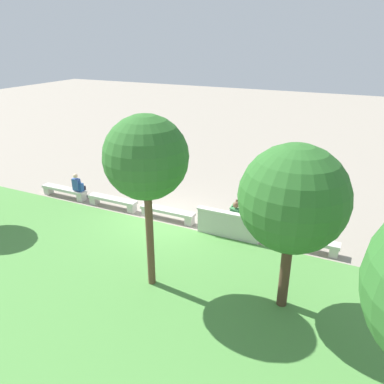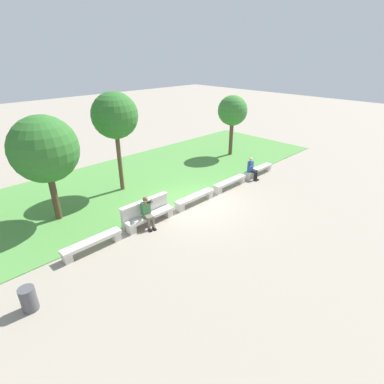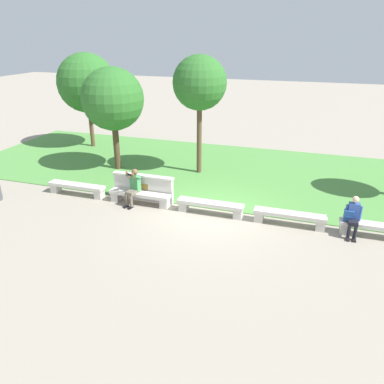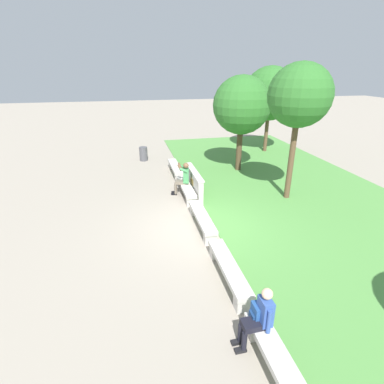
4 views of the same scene
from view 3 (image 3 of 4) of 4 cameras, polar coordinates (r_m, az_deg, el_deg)
name	(u,v)px [view 3 (image 3 of 4)]	position (r m, az deg, el deg)	size (l,w,h in m)	color
ground_plane	(210,214)	(12.94, 2.77, -3.34)	(80.00, 80.00, 0.00)	gray
grass_strip	(236,172)	(16.87, 6.75, 3.05)	(24.89, 8.00, 0.03)	#518E42
bench_main	(77,187)	(14.96, -17.15, 0.66)	(2.30, 0.40, 0.45)	beige
bench_near	(140,196)	(13.67, -7.96, -0.62)	(2.30, 0.40, 0.45)	beige
bench_mid	(210,206)	(12.81, 2.80, -2.11)	(2.30, 0.40, 0.45)	beige
bench_far	(290,217)	(12.46, 14.64, -3.65)	(2.30, 0.40, 0.45)	beige
bench_end	(379,229)	(12.67, 26.65, -5.04)	(2.30, 0.40, 0.45)	beige
backrest_wall_with_plaque	(143,187)	(13.87, -7.40, 0.70)	(2.35, 0.24, 1.01)	beige
person_photographer	(133,185)	(13.52, -8.92, 1.01)	(0.52, 0.77, 1.32)	black
person_distant	(353,215)	(12.34, 23.36, -3.29)	(0.48, 0.68, 1.26)	black
backpack	(349,216)	(12.37, 22.76, -3.36)	(0.28, 0.24, 0.43)	#234C8C
tree_behind_wall	(87,83)	(20.75, -15.75, 15.68)	(3.01, 3.01, 4.88)	brown
tree_right_background	(113,99)	(16.77, -12.00, 13.64)	(2.68, 2.68, 4.50)	#4C3826
tree_far_back	(200,84)	(15.84, 1.17, 16.20)	(2.23, 2.23, 5.00)	brown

